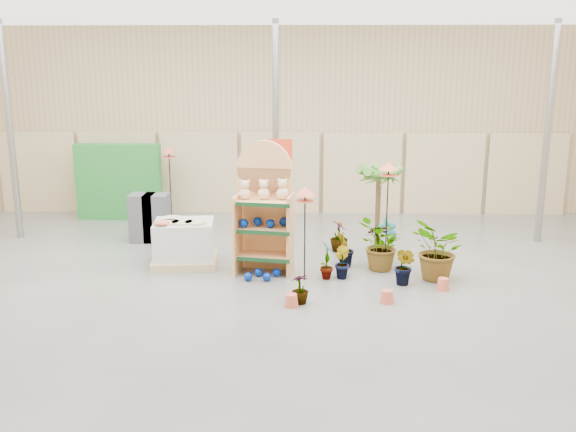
% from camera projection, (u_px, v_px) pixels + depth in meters
% --- Properties ---
extents(room, '(15.20, 12.10, 4.70)m').
position_uv_depth(room, '(269.00, 153.00, 10.58)').
color(room, '#5B5B57').
rests_on(room, ground).
extents(display_shelf, '(1.07, 0.77, 2.35)m').
position_uv_depth(display_shelf, '(264.00, 212.00, 11.39)').
color(display_shelf, tan).
rests_on(display_shelf, ground).
extents(teddy_bears, '(0.86, 0.22, 0.36)m').
position_uv_depth(teddy_bears, '(265.00, 191.00, 11.18)').
color(teddy_bears, beige).
rests_on(teddy_bears, display_shelf).
extents(gazing_balls_shelf, '(0.86, 0.30, 0.16)m').
position_uv_depth(gazing_balls_shelf, '(264.00, 223.00, 11.30)').
color(gazing_balls_shelf, '#03238E').
rests_on(gazing_balls_shelf, display_shelf).
extents(gazing_balls_floor, '(0.63, 0.39, 0.15)m').
position_uv_depth(gazing_balls_floor, '(263.00, 275.00, 11.15)').
color(gazing_balls_floor, '#03238E').
rests_on(gazing_balls_floor, ground).
extents(pallet_stack, '(1.26, 1.08, 0.87)m').
position_uv_depth(pallet_stack, '(184.00, 243.00, 11.84)').
color(pallet_stack, tan).
rests_on(pallet_stack, ground).
extents(charcoal_planters, '(0.80, 0.50, 1.00)m').
position_uv_depth(charcoal_planters, '(150.00, 218.00, 13.40)').
color(charcoal_planters, '#39393D').
rests_on(charcoal_planters, ground).
extents(trellis_stock, '(2.00, 0.30, 1.80)m').
position_uv_depth(trellis_stock, '(119.00, 182.00, 15.16)').
color(trellis_stock, '#22772B').
rests_on(trellis_stock, ground).
extents(offer_sign, '(0.50, 0.08, 2.20)m').
position_uv_depth(offer_sign, '(280.00, 170.00, 12.74)').
color(offer_sign, gray).
rests_on(offer_sign, ground).
extents(bird_table_front, '(0.34, 0.34, 1.64)m').
position_uv_depth(bird_table_front, '(305.00, 194.00, 10.74)').
color(bird_table_front, black).
rests_on(bird_table_front, ground).
extents(bird_table_right, '(0.34, 0.34, 1.95)m').
position_uv_depth(bird_table_right, '(389.00, 170.00, 11.37)').
color(bird_table_right, black).
rests_on(bird_table_right, ground).
extents(bird_table_back, '(0.34, 0.34, 1.79)m').
position_uv_depth(bird_table_back, '(169.00, 152.00, 14.62)').
color(bird_table_back, black).
rests_on(bird_table_back, ground).
extents(palm, '(0.70, 0.70, 1.85)m').
position_uv_depth(palm, '(379.00, 174.00, 12.26)').
color(palm, brown).
rests_on(palm, ground).
extents(potted_plant_0, '(0.29, 0.40, 0.73)m').
position_uv_depth(potted_plant_0, '(327.00, 259.00, 11.07)').
color(potted_plant_0, '#447E29').
rests_on(potted_plant_0, ground).
extents(potted_plant_1, '(0.35, 0.38, 0.57)m').
position_uv_depth(potted_plant_1, '(341.00, 262.00, 11.16)').
color(potted_plant_1, '#447E29').
rests_on(potted_plant_1, ground).
extents(potted_plant_2, '(1.04, 1.09, 0.94)m').
position_uv_depth(potted_plant_2, '(381.00, 245.00, 11.51)').
color(potted_plant_2, '#447E29').
rests_on(potted_plant_2, ground).
extents(potted_plant_3, '(0.43, 0.43, 0.75)m').
position_uv_depth(potted_plant_3, '(378.00, 244.00, 11.92)').
color(potted_plant_3, '#447E29').
rests_on(potted_plant_3, ground).
extents(potted_plant_4, '(0.52, 0.49, 0.82)m').
position_uv_depth(potted_plant_4, '(388.00, 240.00, 12.06)').
color(potted_plant_4, '#447E29').
rests_on(potted_plant_4, ground).
extents(potted_plant_5, '(0.40, 0.45, 0.69)m').
position_uv_depth(potted_plant_5, '(345.00, 249.00, 11.74)').
color(potted_plant_5, '#447E29').
rests_on(potted_plant_5, ground).
extents(potted_plant_7, '(0.35, 0.35, 0.49)m').
position_uv_depth(potted_plant_7, '(300.00, 289.00, 10.00)').
color(potted_plant_7, '#447E29').
rests_on(potted_plant_7, ground).
extents(potted_plant_9, '(0.46, 0.47, 0.67)m').
position_uv_depth(potted_plant_9, '(405.00, 266.00, 10.78)').
color(potted_plant_9, '#447E29').
rests_on(potted_plant_9, ground).
extents(potted_plant_10, '(1.00, 1.10, 1.07)m').
position_uv_depth(potted_plant_10, '(439.00, 250.00, 10.98)').
color(potted_plant_10, '#447E29').
rests_on(potted_plant_10, ground).
extents(potted_plant_11, '(0.41, 0.41, 0.63)m').
position_uv_depth(potted_plant_11, '(339.00, 236.00, 12.71)').
color(potted_plant_11, '#447E29').
rests_on(potted_plant_11, ground).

